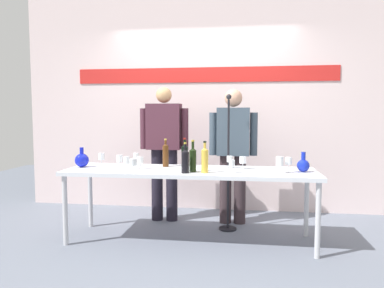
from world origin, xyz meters
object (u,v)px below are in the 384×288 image
wine_bottle_1 (166,154)px  wine_glass_left_4 (136,157)px  presenter_right (233,148)px  wine_glass_right_4 (230,159)px  wine_bottle_3 (185,154)px  decanter_blue_left (82,160)px  wine_glass_left_5 (133,162)px  wine_glass_left_3 (127,161)px  wine_glass_right_1 (232,164)px  wine_glass_right_2 (288,161)px  wine_glass_left_0 (120,159)px  wine_glass_left_1 (140,160)px  wine_glass_right_3 (280,161)px  wine_glass_left_2 (101,157)px  presenter_left (164,145)px  wine_bottle_4 (193,159)px  wine_bottle_2 (185,160)px  decanter_blue_right (303,165)px  wine_bottle_0 (205,159)px  wine_glass_right_0 (243,160)px  display_table (190,175)px

wine_bottle_1 → wine_glass_left_4: bearing=173.4°
presenter_right → wine_glass_right_4: presenter_right is taller
wine_bottle_3 → wine_glass_right_4: wine_bottle_3 is taller
decanter_blue_left → wine_glass_left_5: decanter_blue_left is taller
decanter_blue_left → wine_glass_left_3: (0.54, -0.12, 0.02)m
wine_glass_right_1 → wine_glass_right_2: size_ratio=0.86×
decanter_blue_left → wine_glass_left_5: 0.71m
decanter_blue_left → wine_glass_left_0: 0.42m
wine_glass_left_1 → wine_glass_right_3: size_ratio=0.80×
wine_glass_left_2 → wine_glass_right_4: (1.43, -0.02, -0.00)m
presenter_left → wine_bottle_4: 0.94m
wine_bottle_1 → wine_bottle_2: bearing=-54.7°
wine_bottle_1 → wine_bottle_4: wine_bottle_4 is taller
wine_glass_left_0 → wine_glass_left_3: size_ratio=1.01×
decanter_blue_left → wine_glass_right_1: decanter_blue_left is taller
wine_glass_left_0 → wine_glass_left_1: size_ratio=1.06×
wine_glass_right_1 → wine_glass_left_5: bearing=-174.0°
decanter_blue_right → wine_bottle_0: wine_bottle_0 is taller
wine_glass_left_2 → wine_glass_right_0: bearing=-2.0°
wine_glass_left_0 → wine_glass_right_3: wine_glass_right_3 is taller
presenter_left → wine_glass_left_3: bearing=-105.3°
display_table → wine_bottle_3: 0.36m
wine_bottle_4 → wine_glass_left_0: 0.82m
wine_glass_left_1 → wine_glass_right_1: wine_glass_left_1 is taller
wine_glass_right_3 → wine_glass_right_1: bearing=-174.2°
wine_glass_left_4 → wine_glass_left_1: bearing=-64.2°
presenter_left → decanter_blue_left: bearing=-138.2°
wine_bottle_4 → decanter_blue_left: bearing=173.6°
wine_glass_left_4 → presenter_right: bearing=24.2°
wine_glass_right_0 → wine_bottle_0: bearing=-139.8°
wine_glass_left_4 → wine_glass_left_5: 0.49m
wine_bottle_3 → wine_glass_left_3: size_ratio=2.22×
display_table → wine_glass_right_0: (0.54, 0.12, 0.15)m
wine_glass_left_5 → wine_glass_right_4: 1.01m
display_table → presenter_left: size_ratio=1.56×
wine_glass_left_2 → wine_glass_right_0: (1.57, -0.06, -0.00)m
wine_glass_left_3 → wine_glass_right_3: bearing=-0.3°
wine_glass_left_1 → wine_glass_left_3: bearing=-146.0°
wine_glass_left_3 → wine_glass_left_1: bearing=34.0°
display_table → decanter_blue_left: decanter_blue_left is taller
decanter_blue_left → wine_glass_right_3: decanter_blue_left is taller
wine_glass_left_3 → wine_glass_right_1: (1.08, -0.05, -0.00)m
wine_glass_left_4 → wine_glass_right_2: 1.64m
wine_glass_left_3 → wine_glass_right_0: (1.18, 0.23, -0.00)m
decanter_blue_left → wine_bottle_3: (1.08, 0.28, 0.05)m
wine_glass_right_0 → wine_glass_right_2: size_ratio=0.86×
wine_bottle_0 → wine_glass_left_4: bearing=153.7°
presenter_right → wine_glass_left_2: presenter_right is taller
wine_bottle_1 → wine_glass_left_3: 0.45m
presenter_right → wine_bottle_0: bearing=-105.8°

